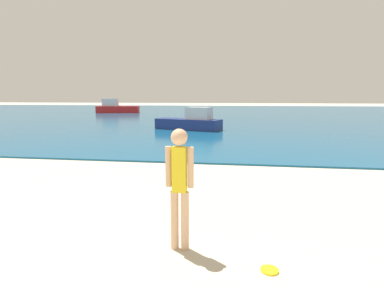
{
  "coord_description": "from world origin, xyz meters",
  "views": [
    {
      "loc": [
        1.33,
        2.14,
        2.17
      ],
      "look_at": [
        0.17,
        10.11,
        0.89
      ],
      "focal_mm": 28.28,
      "sensor_mm": 36.0,
      "label": 1
    }
  ],
  "objects_px": {
    "boat_near": "(190,122)",
    "boat_far": "(116,108)",
    "person_standing": "(180,182)",
    "frisbee": "(269,270)"
  },
  "relations": [
    {
      "from": "frisbee",
      "to": "boat_near",
      "type": "relative_size",
      "value": 0.05
    },
    {
      "from": "frisbee",
      "to": "boat_far",
      "type": "xyz_separation_m",
      "value": [
        -15.81,
        33.92,
        0.67
      ]
    },
    {
      "from": "boat_near",
      "to": "boat_far",
      "type": "xyz_separation_m",
      "value": [
        -12.49,
        18.5,
        0.13
      ]
    },
    {
      "from": "boat_near",
      "to": "person_standing",
      "type": "bearing_deg",
      "value": 117.05
    },
    {
      "from": "frisbee",
      "to": "boat_near",
      "type": "height_order",
      "value": "boat_near"
    },
    {
      "from": "frisbee",
      "to": "boat_far",
      "type": "relative_size",
      "value": 0.04
    },
    {
      "from": "boat_near",
      "to": "boat_far",
      "type": "bearing_deg",
      "value": -36.89
    },
    {
      "from": "boat_near",
      "to": "boat_far",
      "type": "height_order",
      "value": "boat_far"
    },
    {
      "from": "person_standing",
      "to": "boat_far",
      "type": "bearing_deg",
      "value": 115.74
    },
    {
      "from": "frisbee",
      "to": "person_standing",
      "type": "bearing_deg",
      "value": 161.86
    }
  ]
}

